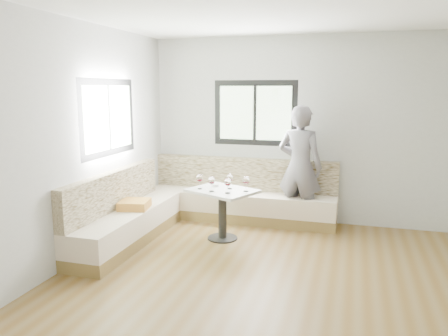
# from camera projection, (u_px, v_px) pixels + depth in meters

# --- Properties ---
(room) EXTENTS (5.01, 5.01, 2.81)m
(room) POSITION_uv_depth(u_px,v_px,m) (283.00, 152.00, 4.25)
(room) COLOR brown
(room) RESTS_ON ground
(banquette) EXTENTS (2.90, 2.80, 0.95)m
(banquette) POSITION_uv_depth(u_px,v_px,m) (195.00, 207.00, 6.33)
(banquette) COLOR olive
(banquette) RESTS_ON ground
(table) EXTENTS (1.03, 0.94, 0.69)m
(table) POSITION_uv_depth(u_px,v_px,m) (222.00, 202.00, 5.87)
(table) COLOR black
(table) RESTS_ON ground
(person) EXTENTS (0.74, 0.57, 1.80)m
(person) POSITION_uv_depth(u_px,v_px,m) (300.00, 167.00, 6.35)
(person) COLOR slate
(person) RESTS_ON ground
(olive_ramekin) EXTENTS (0.09, 0.09, 0.04)m
(olive_ramekin) POSITION_uv_depth(u_px,v_px,m) (216.00, 185.00, 6.03)
(olive_ramekin) COLOR white
(olive_ramekin) RESTS_ON table
(wine_glass_a) EXTENTS (0.09, 0.09, 0.21)m
(wine_glass_a) POSITION_uv_depth(u_px,v_px,m) (200.00, 178.00, 5.86)
(wine_glass_a) COLOR white
(wine_glass_a) RESTS_ON table
(wine_glass_b) EXTENTS (0.09, 0.09, 0.21)m
(wine_glass_b) POSITION_uv_depth(u_px,v_px,m) (212.00, 181.00, 5.70)
(wine_glass_b) COLOR white
(wine_glass_b) RESTS_ON table
(wine_glass_c) EXTENTS (0.09, 0.09, 0.21)m
(wine_glass_c) POSITION_uv_depth(u_px,v_px,m) (228.00, 182.00, 5.60)
(wine_glass_c) COLOR white
(wine_glass_c) RESTS_ON table
(wine_glass_d) EXTENTS (0.09, 0.09, 0.21)m
(wine_glass_d) POSITION_uv_depth(u_px,v_px,m) (230.00, 178.00, 5.86)
(wine_glass_d) COLOR white
(wine_glass_d) RESTS_ON table
(wine_glass_e) EXTENTS (0.09, 0.09, 0.21)m
(wine_glass_e) POSITION_uv_depth(u_px,v_px,m) (246.00, 181.00, 5.71)
(wine_glass_e) COLOR white
(wine_glass_e) RESTS_ON table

